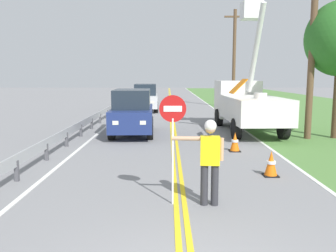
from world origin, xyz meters
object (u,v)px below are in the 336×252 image
Objects in this scene: utility_pole_near at (311,40)px; flagger_worker at (208,157)px; traffic_cone_mid at (233,142)px; utility_pole_mid at (232,57)px; traffic_cone_lead at (269,164)px; oncoming_suv_second at (144,97)px; oncoming_suv_nearest at (131,112)px; stop_sign_paddle at (171,125)px; utility_bucket_truck at (244,102)px.

flagger_worker is at bearing -123.07° from utility_pole_near.
traffic_cone_mid is (1.56, 5.40, -0.71)m from flagger_worker.
traffic_cone_mid is at bearing -100.09° from utility_pole_mid.
utility_pole_mid reaches higher than traffic_cone_mid.
flagger_worker is 0.22× the size of utility_pole_mid.
flagger_worker is 3.02m from traffic_cone_lead.
oncoming_suv_nearest is at bearing -89.53° from oncoming_suv_second.
utility_pole_mid is (5.56, 23.49, 2.61)m from stop_sign_paddle.
utility_pole_near is (7.76, -1.15, 3.15)m from oncoming_suv_nearest.
oncoming_suv_nearest is 16.44m from utility_pole_mid.
traffic_cone_mid is at bearing 66.43° from stop_sign_paddle.
utility_bucket_truck is 11.48m from oncoming_suv_second.
traffic_cone_lead is (-3.28, -5.84, -3.88)m from utility_pole_near.
traffic_cone_mid is (-0.39, 3.21, 0.00)m from traffic_cone_lead.
oncoming_suv_second is 6.66× the size of traffic_cone_lead.
traffic_cone_mid is (-1.46, -4.98, -1.10)m from utility_bucket_truck.
flagger_worker is 24.25m from utility_pole_mid.
utility_bucket_truck is 0.85× the size of utility_pole_near.
utility_pole_near is at bearing -57.54° from oncoming_suv_second.
stop_sign_paddle is 0.29× the size of utility_pole_near.
oncoming_suv_nearest and oncoming_suv_second have the same top height.
utility_pole_near is at bearing 60.67° from traffic_cone_lead.
stop_sign_paddle is 24.28m from utility_pole_mid.
utility_bucket_truck is at bearing 12.21° from oncoming_suv_nearest.
utility_pole_near reaches higher than utility_bucket_truck.
oncoming_suv_second is (-0.09, 11.19, 0.00)m from oncoming_suv_nearest.
utility_pole_mid is at bearing 76.68° from stop_sign_paddle.
utility_pole_near is 15.51m from utility_pole_mid.
traffic_cone_lead is at bearing 48.35° from flagger_worker.
traffic_cone_lead is at bearing 38.20° from stop_sign_paddle.
stop_sign_paddle reaches higher than oncoming_suv_nearest.
flagger_worker is 9.53m from oncoming_suv_nearest.
stop_sign_paddle is 0.50× the size of oncoming_suv_nearest.
utility_pole_near reaches higher than flagger_worker.
utility_bucket_truck is 13.58m from utility_pole_mid.
flagger_worker is at bearing -4.06° from stop_sign_paddle.
utility_pole_near is 0.98× the size of utility_pole_mid.
oncoming_suv_nearest is (-1.75, 9.13, -0.65)m from stop_sign_paddle.
utility_pole_near is at bearing 56.93° from flagger_worker.
stop_sign_paddle is at bearing -103.32° from utility_pole_mid.
flagger_worker reaches higher than traffic_cone_mid.
utility_bucket_truck is 5.31m from traffic_cone_mid.
utility_pole_near reaches higher than oncoming_suv_nearest.
traffic_cone_lead is (2.72, 2.14, -1.37)m from stop_sign_paddle.
utility_pole_mid is (7.31, 14.36, 3.25)m from oncoming_suv_nearest.
oncoming_suv_nearest is (-5.54, -1.20, -0.38)m from utility_bucket_truck.
oncoming_suv_nearest is 5.62m from traffic_cone_mid.
stop_sign_paddle is at bearing 175.94° from flagger_worker.
flagger_worker is at bearing -101.50° from utility_pole_mid.
utility_pole_mid is at bearing 82.34° from utility_bucket_truck.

